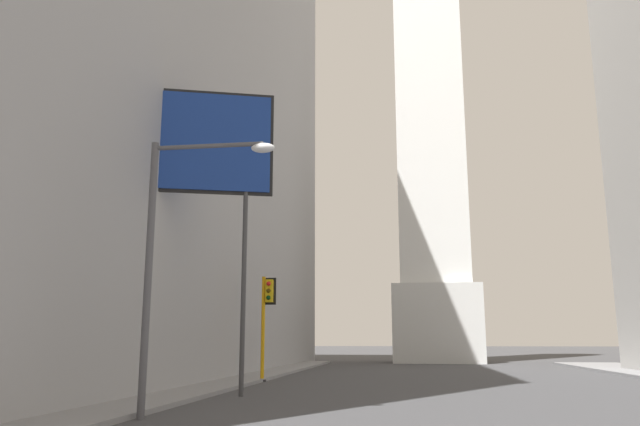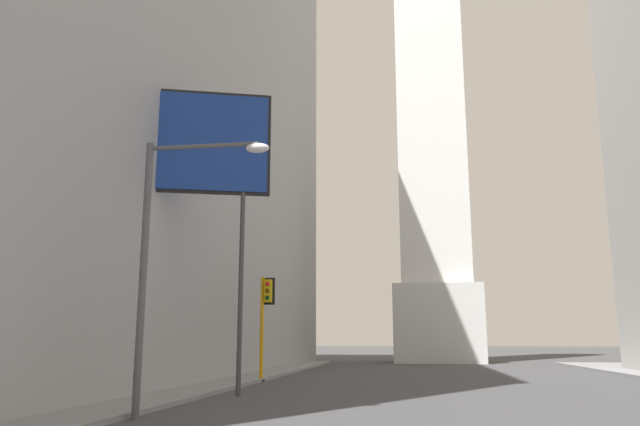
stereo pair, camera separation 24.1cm
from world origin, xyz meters
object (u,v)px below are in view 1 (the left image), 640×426
obelisk (427,62)px  traffic_light_mid_left (266,312)px  billboard_sign (192,149)px  street_lamp (172,239)px

obelisk → traffic_light_mid_left: size_ratio=11.99×
billboard_sign → street_lamp: bearing=-73.5°
traffic_light_mid_left → street_lamp: 14.55m
obelisk → street_lamp: 49.03m
traffic_light_mid_left → billboard_sign: 10.19m
obelisk → traffic_light_mid_left: 38.40m
traffic_light_mid_left → street_lamp: (0.77, -14.47, 1.26)m
street_lamp → billboard_sign: size_ratio=0.64×
traffic_light_mid_left → obelisk: bearing=71.4°
traffic_light_mid_left → street_lamp: size_ratio=0.69×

